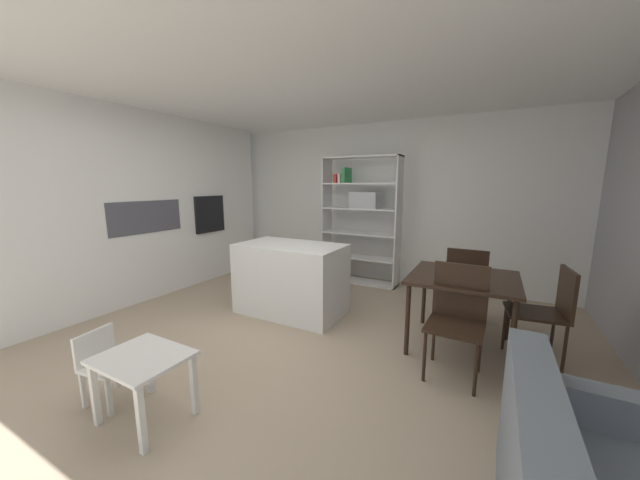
{
  "coord_description": "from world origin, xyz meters",
  "views": [
    {
      "loc": [
        1.85,
        -2.51,
        1.62
      ],
      "look_at": [
        0.29,
        0.4,
        1.04
      ],
      "focal_mm": 18.1,
      "sensor_mm": 36.0,
      "label": 1
    }
  ],
  "objects_px": {
    "dining_chair_near": "(457,311)",
    "open_bookshelf": "(359,217)",
    "dining_table": "(463,284)",
    "dining_chair_far": "(466,281)",
    "child_table": "(143,367)",
    "built_in_oven": "(210,214)",
    "child_chair_left": "(105,362)",
    "dining_chair_window_side": "(549,307)",
    "kitchen_island": "(291,279)"
  },
  "relations": [
    {
      "from": "kitchen_island",
      "to": "dining_chair_window_side",
      "type": "distance_m",
      "value": 2.68
    },
    {
      "from": "dining_table",
      "to": "dining_chair_near",
      "type": "distance_m",
      "value": 0.49
    },
    {
      "from": "dining_chair_near",
      "to": "open_bookshelf",
      "type": "bearing_deg",
      "value": 131.82
    },
    {
      "from": "built_in_oven",
      "to": "open_bookshelf",
      "type": "relative_size",
      "value": 0.29
    },
    {
      "from": "child_table",
      "to": "dining_chair_far",
      "type": "height_order",
      "value": "dining_chair_far"
    },
    {
      "from": "dining_table",
      "to": "child_chair_left",
      "type": "bearing_deg",
      "value": -136.6
    },
    {
      "from": "kitchen_island",
      "to": "open_bookshelf",
      "type": "xyz_separation_m",
      "value": [
        0.26,
        1.63,
        0.65
      ]
    },
    {
      "from": "dining_chair_near",
      "to": "child_chair_left",
      "type": "bearing_deg",
      "value": -141.87
    },
    {
      "from": "child_table",
      "to": "dining_chair_far",
      "type": "xyz_separation_m",
      "value": [
        1.8,
        2.62,
        0.16
      ]
    },
    {
      "from": "child_chair_left",
      "to": "dining_chair_window_side",
      "type": "height_order",
      "value": "dining_chair_window_side"
    },
    {
      "from": "dining_table",
      "to": "dining_chair_window_side",
      "type": "height_order",
      "value": "dining_chair_window_side"
    },
    {
      "from": "dining_chair_near",
      "to": "dining_chair_far",
      "type": "bearing_deg",
      "value": 92.14
    },
    {
      "from": "child_table",
      "to": "built_in_oven",
      "type": "bearing_deg",
      "value": 129.13
    },
    {
      "from": "child_table",
      "to": "dining_chair_far",
      "type": "relative_size",
      "value": 0.63
    },
    {
      "from": "child_chair_left",
      "to": "dining_table",
      "type": "xyz_separation_m",
      "value": [
        2.26,
        2.14,
        0.35
      ]
    },
    {
      "from": "open_bookshelf",
      "to": "child_chair_left",
      "type": "relative_size",
      "value": 3.79
    },
    {
      "from": "dining_chair_near",
      "to": "dining_chair_window_side",
      "type": "height_order",
      "value": "dining_chair_near"
    },
    {
      "from": "built_in_oven",
      "to": "dining_chair_far",
      "type": "height_order",
      "value": "built_in_oven"
    },
    {
      "from": "kitchen_island",
      "to": "child_chair_left",
      "type": "distance_m",
      "value": 2.11
    },
    {
      "from": "kitchen_island",
      "to": "dining_table",
      "type": "xyz_separation_m",
      "value": [
        1.97,
        0.05,
        0.22
      ]
    },
    {
      "from": "kitchen_island",
      "to": "dining_chair_window_side",
      "type": "bearing_deg",
      "value": 1.39
    },
    {
      "from": "built_in_oven",
      "to": "dining_chair_window_side",
      "type": "xyz_separation_m",
      "value": [
        4.68,
        -0.53,
        -0.58
      ]
    },
    {
      "from": "built_in_oven",
      "to": "child_chair_left",
      "type": "distance_m",
      "value": 3.28
    },
    {
      "from": "dining_chair_far",
      "to": "child_table",
      "type": "bearing_deg",
      "value": 55.3
    },
    {
      "from": "dining_table",
      "to": "dining_chair_window_side",
      "type": "relative_size",
      "value": 1.09
    },
    {
      "from": "open_bookshelf",
      "to": "dining_table",
      "type": "relative_size",
      "value": 2.1
    },
    {
      "from": "dining_chair_near",
      "to": "dining_chair_window_side",
      "type": "xyz_separation_m",
      "value": [
        0.7,
        0.49,
        -0.01
      ]
    },
    {
      "from": "built_in_oven",
      "to": "dining_chair_near",
      "type": "bearing_deg",
      "value": -14.38
    },
    {
      "from": "dining_table",
      "to": "open_bookshelf",
      "type": "bearing_deg",
      "value": 137.43
    },
    {
      "from": "open_bookshelf",
      "to": "dining_chair_far",
      "type": "xyz_separation_m",
      "value": [
        1.72,
        -1.08,
        -0.54
      ]
    },
    {
      "from": "built_in_oven",
      "to": "child_table",
      "type": "relative_size",
      "value": 1.04
    },
    {
      "from": "child_table",
      "to": "dining_table",
      "type": "xyz_separation_m",
      "value": [
        1.8,
        2.13,
        0.27
      ]
    },
    {
      "from": "dining_chair_near",
      "to": "dining_chair_far",
      "type": "height_order",
      "value": "dining_chair_near"
    },
    {
      "from": "open_bookshelf",
      "to": "dining_chair_window_side",
      "type": "xyz_separation_m",
      "value": [
        2.42,
        -1.56,
        -0.55
      ]
    },
    {
      "from": "dining_table",
      "to": "dining_chair_far",
      "type": "relative_size",
      "value": 1.05
    },
    {
      "from": "built_in_oven",
      "to": "child_table",
      "type": "xyz_separation_m",
      "value": [
        2.17,
        -2.67,
        -0.73
      ]
    },
    {
      "from": "child_chair_left",
      "to": "dining_chair_near",
      "type": "distance_m",
      "value": 2.82
    },
    {
      "from": "child_table",
      "to": "dining_chair_near",
      "type": "distance_m",
      "value": 2.45
    },
    {
      "from": "child_table",
      "to": "child_chair_left",
      "type": "distance_m",
      "value": 0.47
    },
    {
      "from": "child_chair_left",
      "to": "dining_chair_far",
      "type": "distance_m",
      "value": 3.48
    },
    {
      "from": "child_chair_left",
      "to": "dining_chair_window_side",
      "type": "bearing_deg",
      "value": -63.27
    },
    {
      "from": "kitchen_island",
      "to": "dining_chair_far",
      "type": "relative_size",
      "value": 1.41
    },
    {
      "from": "built_in_oven",
      "to": "dining_chair_far",
      "type": "xyz_separation_m",
      "value": [
        3.98,
        -0.05,
        -0.57
      ]
    },
    {
      "from": "open_bookshelf",
      "to": "dining_chair_far",
      "type": "height_order",
      "value": "open_bookshelf"
    },
    {
      "from": "built_in_oven",
      "to": "open_bookshelf",
      "type": "height_order",
      "value": "open_bookshelf"
    },
    {
      "from": "kitchen_island",
      "to": "dining_table",
      "type": "height_order",
      "value": "kitchen_island"
    },
    {
      "from": "child_chair_left",
      "to": "dining_chair_far",
      "type": "height_order",
      "value": "dining_chair_far"
    },
    {
      "from": "kitchen_island",
      "to": "dining_chair_near",
      "type": "xyz_separation_m",
      "value": [
        1.98,
        -0.43,
        0.11
      ]
    },
    {
      "from": "built_in_oven",
      "to": "child_chair_left",
      "type": "xyz_separation_m",
      "value": [
        1.71,
        -2.68,
        -0.82
      ]
    },
    {
      "from": "kitchen_island",
      "to": "dining_chair_window_side",
      "type": "relative_size",
      "value": 1.45
    }
  ]
}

